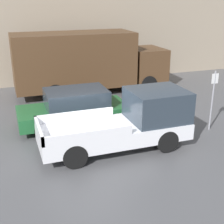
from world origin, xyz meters
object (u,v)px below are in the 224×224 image
Objects in this scene: delivery_truck at (86,61)px; newspaper_box at (105,73)px; car at (75,108)px; parking_sign at (213,98)px; pickup_truck at (130,122)px.

newspaper_box is (1.88, 2.25, -1.33)m from delivery_truck.
car is 1.86× the size of parking_sign.
pickup_truck is 3.01m from car.
parking_sign is (3.74, 0.29, 0.43)m from pickup_truck.
newspaper_box is at bearing 50.06° from delivery_truck.
delivery_truck reaches higher than parking_sign.
car reaches higher than newspaper_box.
newspaper_box is at bearing 62.15° from car.
delivery_truck is at bearing 115.63° from parking_sign.
pickup_truck is 0.62× the size of delivery_truck.
delivery_truck reaches higher than car.
parking_sign is (3.38, -7.06, -0.42)m from delivery_truck.
delivery_truck is 7.84m from parking_sign.
pickup_truck reaches higher than newspaper_box.
pickup_truck is 3.77m from parking_sign.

